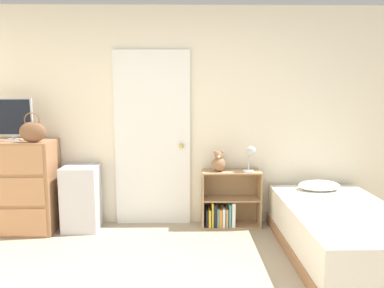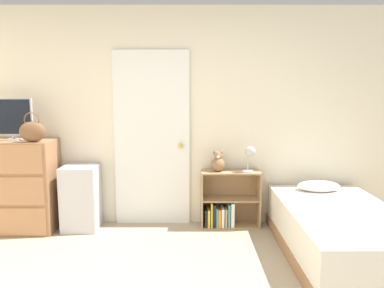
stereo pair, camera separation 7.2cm
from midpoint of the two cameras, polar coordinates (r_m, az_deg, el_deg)
name	(u,v)px [view 1 (the left image)]	position (r m, az deg, el deg)	size (l,w,h in m)	color
wall_back	(177,118)	(4.44, -2.70, 4.05)	(10.00, 0.06, 2.55)	beige
door_closed	(153,139)	(4.43, -6.47, 0.76)	(0.89, 0.09, 2.05)	white
dresser	(17,186)	(4.70, -25.50, -5.84)	(0.86, 0.48, 1.04)	#996B47
tv	(12,118)	(4.59, -26.18, 3.51)	(0.46, 0.16, 0.47)	#B7B7BC
handbag	(33,132)	(4.36, -23.56, 1.75)	(0.28, 0.13, 0.32)	brown
storage_bin	(82,198)	(4.53, -16.92, -7.87)	(0.40, 0.39, 0.74)	silver
bookshelf	(227,205)	(4.48, 4.84, -9.25)	(0.69, 0.26, 0.66)	tan
teddy_bear	(219,162)	(4.34, 3.61, -2.80)	(0.16, 0.16, 0.24)	#8C6647
desk_lamp	(251,154)	(4.32, 8.46, -1.44)	(0.14, 0.14, 0.30)	#B2B2B7
bed	(342,232)	(3.98, 21.36, -12.35)	(1.06, 1.89, 0.58)	#996B47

